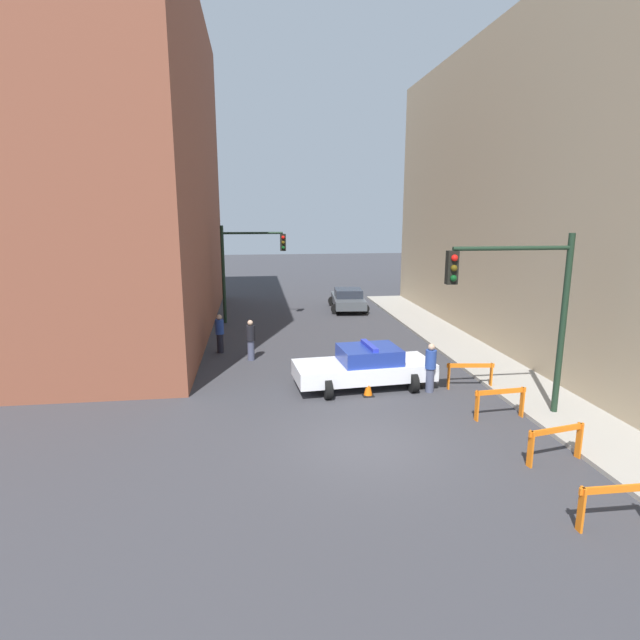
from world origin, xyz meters
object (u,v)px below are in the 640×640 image
Objects in this scene: pedestrian_corner at (220,333)px; parked_car_near at (348,299)px; police_car at (365,366)px; barrier_front at (618,499)px; barrier_back at (500,399)px; pedestrian_sidewalk at (430,367)px; barrier_corner at (470,372)px; traffic_light_far at (244,260)px; pedestrian_crossing at (251,339)px; traffic_light_near at (527,298)px; barrier_mid at (556,438)px; traffic_cone at (368,387)px.

parked_car_near is at bearing -153.39° from pedestrian_corner.
parked_car_near is at bearing -13.18° from police_car.
barrier_back is (0.30, 5.16, 0.00)m from barrier_front.
barrier_corner is at bearing 24.88° from pedestrian_sidewalk.
pedestrian_crossing is (0.31, -7.23, -2.54)m from traffic_light_far.
pedestrian_sidewalk is at bearing 117.55° from pedestrian_corner.
barrier_back is (3.28, -3.18, -0.11)m from police_car.
traffic_light_near is at bearing 80.53° from barrier_front.
police_car is 3.04× the size of barrier_corner.
pedestrian_crossing reaches higher than barrier_corner.
parked_car_near is 14.47m from pedestrian_sidewalk.
pedestrian_crossing is at bearing 164.41° from pedestrian_sidewalk.
barrier_front is at bearing -82.54° from parked_car_near.
barrier_corner is (0.13, 5.10, 0.00)m from barrier_mid.
pedestrian_corner reaches higher than barrier_corner.
pedestrian_corner is at bearing -99.48° from traffic_light_far.
barrier_mid is 6.01m from traffic_cone.
barrier_front is 2.57m from barrier_mid.
barrier_corner reaches higher than traffic_cone.
traffic_light_near is at bearing -134.13° from police_car.
barrier_mid and barrier_back have the same top height.
traffic_light_far is 13.50m from pedestrian_sidewalk.
barrier_corner is at bearing 2.87° from traffic_cone.
pedestrian_corner is 1.04× the size of barrier_front.
pedestrian_crossing is at bearing 138.42° from traffic_light_near.
pedestrian_sidewalk is (7.22, -5.77, 0.00)m from pedestrian_corner.
traffic_cone is (-3.42, 4.93, -0.30)m from barrier_mid.
barrier_front is at bearing 23.08° from pedestrian_crossing.
pedestrian_crossing is 1.00× the size of pedestrian_corner.
traffic_cone is (-3.36, 2.31, -0.30)m from barrier_back.
traffic_light_far is at bearing 16.12° from police_car.
pedestrian_crossing reaches higher than barrier_back.
barrier_back is (1.27, -16.87, -0.06)m from parked_car_near.
barrier_mid is (1.34, -19.49, -0.06)m from parked_car_near.
traffic_cone is at bearing 33.13° from pedestrian_crossing.
traffic_light_near reaches higher than traffic_light_far.
pedestrian_crossing reaches higher than traffic_cone.
traffic_cone is at bearing 145.44° from barrier_back.
parked_car_near is 2.67× the size of pedestrian_corner.
barrier_corner is (0.50, 7.65, 0.00)m from barrier_front.
traffic_light_far is (-8.03, 14.08, -0.13)m from traffic_light_near.
pedestrian_sidewalk is (2.04, -0.78, 0.14)m from police_car.
police_car is 2.19m from pedestrian_sidewalk.
parked_car_near is 2.77× the size of barrier_front.
police_car is 1.09× the size of parked_car_near.
barrier_mid is (8.52, -10.79, -0.24)m from pedestrian_corner.
barrier_corner is at bearing -56.61° from traffic_light_far.
parked_car_near is at bearing 81.85° from traffic_cone.
barrier_mid is (3.34, -5.80, -0.11)m from police_car.
parked_car_near is 19.53m from barrier_mid.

